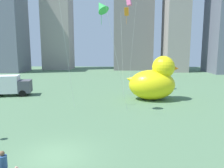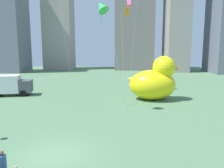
{
  "view_description": "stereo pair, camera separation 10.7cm",
  "coord_description": "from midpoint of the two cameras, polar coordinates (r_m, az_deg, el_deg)",
  "views": [
    {
      "loc": [
        3.94,
        -12.56,
        6.45
      ],
      "look_at": [
        3.28,
        6.04,
        3.51
      ],
      "focal_mm": 35.59,
      "sensor_mm": 36.0,
      "label": 1
    },
    {
      "loc": [
        4.05,
        -12.56,
        6.45
      ],
      "look_at": [
        3.28,
        6.04,
        3.51
      ],
      "focal_mm": 35.59,
      "sensor_mm": 36.0,
      "label": 2
    }
  ],
  "objects": [
    {
      "name": "city_skyline",
      "position": [
        68.45,
        3.14,
        17.71
      ],
      "size": [
        68.42,
        20.98,
        39.31
      ],
      "color": "slate",
      "rests_on": "ground"
    },
    {
      "name": "ground_plane",
      "position": [
        14.68,
        -14.36,
        -17.4
      ],
      "size": [
        140.0,
        140.0,
        0.0
      ],
      "primitive_type": "plane",
      "color": "#537955"
    },
    {
      "name": "kite_orange",
      "position": [
        32.55,
        3.97,
        17.96
      ],
      "size": [
        1.13,
        1.21,
        12.24
      ],
      "color": "silver",
      "rests_on": "ground"
    },
    {
      "name": "box_truck",
      "position": [
        34.01,
        -24.88,
        -0.35
      ],
      "size": [
        6.14,
        3.52,
        2.85
      ],
      "color": "white",
      "rests_on": "ground"
    },
    {
      "name": "giant_inflatable_duck",
      "position": [
        28.86,
        10.89,
        0.71
      ],
      "size": [
        6.77,
        4.34,
        5.61
      ],
      "color": "yellow",
      "rests_on": "ground"
    },
    {
      "name": "person_adult",
      "position": [
        12.46,
        -26.14,
        -18.3
      ],
      "size": [
        0.41,
        0.41,
        1.69
      ],
      "color": "#38476B",
      "rests_on": "ground"
    },
    {
      "name": "kite_green",
      "position": [
        22.76,
        -2.58,
        19.23
      ],
      "size": [
        3.59,
        3.58,
        11.31
      ],
      "color": "silver",
      "rests_on": "ground"
    },
    {
      "name": "kite_pink",
      "position": [
        34.55,
        4.61,
        20.16
      ],
      "size": [
        1.55,
        1.58,
        13.91
      ],
      "color": "silver",
      "rests_on": "ground"
    }
  ]
}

